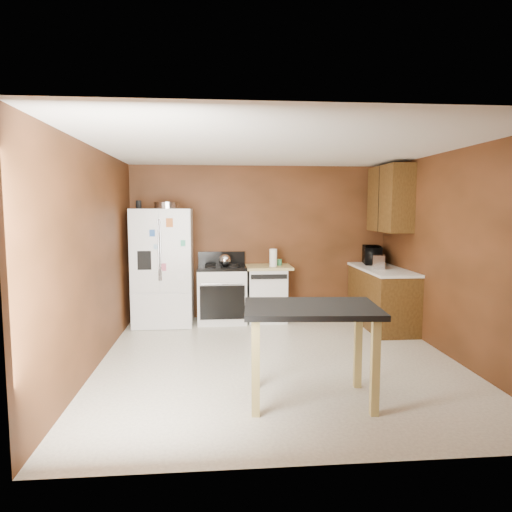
{
  "coord_description": "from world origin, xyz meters",
  "views": [
    {
      "loc": [
        -0.73,
        -5.25,
        1.81
      ],
      "look_at": [
        -0.19,
        0.85,
        1.17
      ],
      "focal_mm": 32.0,
      "sensor_mm": 36.0,
      "label": 1
    }
  ],
  "objects": [
    {
      "name": "island",
      "position": [
        0.15,
        -1.16,
        0.77
      ],
      "size": [
        1.29,
        0.92,
        0.91
      ],
      "color": "black",
      "rests_on": "ground"
    },
    {
      "name": "kettle",
      "position": [
        -0.59,
        1.88,
        1.0
      ],
      "size": [
        0.19,
        0.19,
        0.19
      ],
      "primitive_type": "sphere",
      "color": "silver",
      "rests_on": "gas_range"
    },
    {
      "name": "toaster",
      "position": [
        1.73,
        1.42,
        1.0
      ],
      "size": [
        0.26,
        0.33,
        0.21
      ],
      "primitive_type": "cube",
      "rotation": [
        0.0,
        0.0,
        -0.32
      ],
      "color": "silver",
      "rests_on": "right_cabinets"
    },
    {
      "name": "microwave",
      "position": [
        1.82,
        1.98,
        1.03
      ],
      "size": [
        0.41,
        0.54,
        0.27
      ],
      "primitive_type": "imported",
      "rotation": [
        0.0,
        0.0,
        1.38
      ],
      "color": "black",
      "rests_on": "right_cabinets"
    },
    {
      "name": "wall_back",
      "position": [
        0.0,
        2.25,
        1.25
      ],
      "size": [
        4.2,
        0.0,
        4.2
      ],
      "primitive_type": "plane",
      "rotation": [
        1.57,
        0.0,
        0.0
      ],
      "color": "brown",
      "rests_on": "ground"
    },
    {
      "name": "paper_towel",
      "position": [
        0.17,
        1.86,
        1.03
      ],
      "size": [
        0.15,
        0.15,
        0.28
      ],
      "primitive_type": "cylinder",
      "rotation": [
        0.0,
        0.0,
        -0.29
      ],
      "color": "white",
      "rests_on": "dishwasher"
    },
    {
      "name": "green_canister",
      "position": [
        0.29,
        2.01,
        0.94
      ],
      "size": [
        0.12,
        0.12,
        0.1
      ],
      "primitive_type": "cylinder",
      "rotation": [
        0.0,
        0.0,
        -0.39
      ],
      "color": "#3B9A5D",
      "rests_on": "dishwasher"
    },
    {
      "name": "roasting_pan",
      "position": [
        -1.48,
        1.89,
        1.85
      ],
      "size": [
        0.4,
        0.4,
        0.1
      ],
      "primitive_type": "cylinder",
      "color": "silver",
      "rests_on": "refrigerator"
    },
    {
      "name": "wall_front",
      "position": [
        0.0,
        -2.25,
        1.25
      ],
      "size": [
        4.2,
        0.0,
        4.2
      ],
      "primitive_type": "plane",
      "rotation": [
        -1.57,
        0.0,
        0.0
      ],
      "color": "brown",
      "rests_on": "ground"
    },
    {
      "name": "dishwasher",
      "position": [
        0.08,
        1.95,
        0.45
      ],
      "size": [
        0.78,
        0.63,
        0.89
      ],
      "color": "white",
      "rests_on": "ground"
    },
    {
      "name": "wall_right",
      "position": [
        2.1,
        0.0,
        1.25
      ],
      "size": [
        0.0,
        4.5,
        4.5
      ],
      "primitive_type": "plane",
      "rotation": [
        1.57,
        0.0,
        -1.57
      ],
      "color": "brown",
      "rests_on": "ground"
    },
    {
      "name": "pen_cup",
      "position": [
        -1.89,
        1.81,
        1.86
      ],
      "size": [
        0.08,
        0.08,
        0.12
      ],
      "primitive_type": "cylinder",
      "color": "black",
      "rests_on": "refrigerator"
    },
    {
      "name": "gas_range",
      "position": [
        -0.64,
        1.92,
        0.46
      ],
      "size": [
        0.76,
        0.68,
        1.1
      ],
      "color": "white",
      "rests_on": "ground"
    },
    {
      "name": "ceiling",
      "position": [
        0.0,
        0.0,
        2.5
      ],
      "size": [
        4.5,
        4.5,
        0.0
      ],
      "primitive_type": "plane",
      "rotation": [
        3.14,
        0.0,
        0.0
      ],
      "color": "white",
      "rests_on": "ground"
    },
    {
      "name": "refrigerator",
      "position": [
        -1.55,
        1.86,
        0.9
      ],
      "size": [
        0.9,
        0.8,
        1.8
      ],
      "color": "white",
      "rests_on": "ground"
    },
    {
      "name": "wall_left",
      "position": [
        -2.1,
        0.0,
        1.25
      ],
      "size": [
        0.0,
        4.5,
        4.5
      ],
      "primitive_type": "plane",
      "rotation": [
        1.57,
        0.0,
        1.57
      ],
      "color": "brown",
      "rests_on": "ground"
    },
    {
      "name": "right_cabinets",
      "position": [
        1.84,
        1.48,
        0.91
      ],
      "size": [
        0.63,
        1.58,
        2.45
      ],
      "color": "brown",
      "rests_on": "ground"
    },
    {
      "name": "floor",
      "position": [
        0.0,
        0.0,
        0.0
      ],
      "size": [
        4.5,
        4.5,
        0.0
      ],
      "primitive_type": "plane",
      "color": "white",
      "rests_on": "ground"
    }
  ]
}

